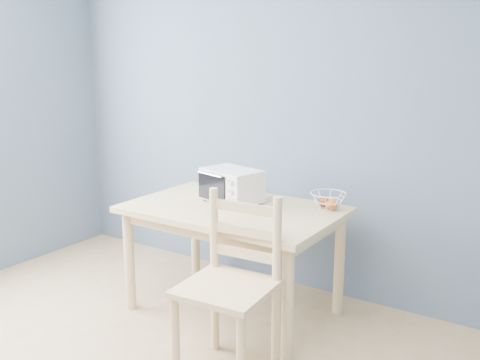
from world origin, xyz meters
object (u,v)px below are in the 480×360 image
Objects in this scene: dining_table at (233,221)px; dining_chair at (231,289)px; fruit_basket at (329,201)px; toaster_oven at (230,185)px.

dining_chair reaches higher than dining_table.
dining_table is 0.75m from dining_chair.
dining_chair is at bearing -99.20° from fruit_basket.
dining_table is at bearing -150.90° from fruit_basket.
toaster_oven reaches higher than dining_table.
toaster_oven is 0.68m from fruit_basket.
dining_table is at bearing -32.29° from toaster_oven.
dining_chair is at bearing -57.11° from dining_table.
toaster_oven is 1.53× the size of fruit_basket.
dining_table is 3.12× the size of toaster_oven.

